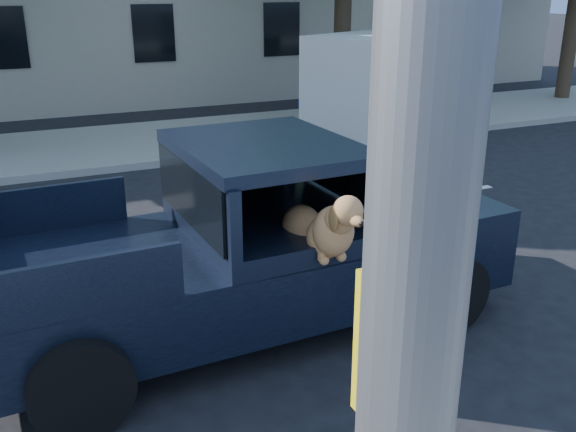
{
  "coord_description": "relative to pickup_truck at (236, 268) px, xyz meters",
  "views": [
    {
      "loc": [
        -3.3,
        -5.43,
        3.57
      ],
      "look_at": [
        -0.79,
        0.14,
        1.35
      ],
      "focal_mm": 40.0,
      "sensor_mm": 36.0,
      "label": 1
    }
  ],
  "objects": [
    {
      "name": "pickup_truck",
      "position": [
        0.0,
        0.0,
        0.0
      ],
      "size": [
        5.77,
        2.97,
        2.04
      ],
      "rotation": [
        0.0,
        0.0,
        0.03
      ],
      "color": "black",
      "rests_on": "ground"
    },
    {
      "name": "mail_truck",
      "position": [
        6.3,
        6.65,
        0.41
      ],
      "size": [
        5.04,
        3.81,
        2.51
      ],
      "rotation": [
        0.0,
        0.0,
        0.43
      ],
      "color": "silver",
      "rests_on": "ground"
    },
    {
      "name": "far_sidewalk",
      "position": [
        1.23,
        8.69,
        -0.61
      ],
      "size": [
        60.0,
        4.0,
        0.15
      ],
      "primitive_type": "cube",
      "color": "gray",
      "rests_on": "ground"
    },
    {
      "name": "lane_stripes",
      "position": [
        3.23,
        2.89,
        -0.68
      ],
      "size": [
        21.6,
        0.14,
        0.01
      ],
      "primitive_type": null,
      "color": "silver",
      "rests_on": "ground"
    },
    {
      "name": "ground",
      "position": [
        1.23,
        -0.51,
        -0.69
      ],
      "size": [
        120.0,
        120.0,
        0.0
      ],
      "primitive_type": "plane",
      "color": "black",
      "rests_on": "ground"
    }
  ]
}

